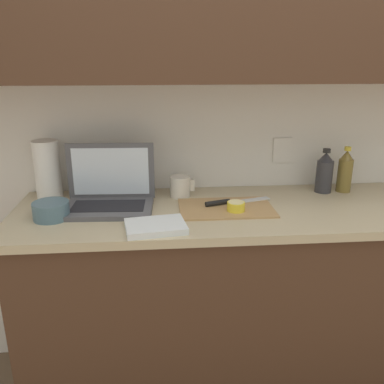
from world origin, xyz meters
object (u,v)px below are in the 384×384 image
(knife, at_px, (227,202))
(bowl_white, at_px, (51,210))
(lemon_half_cut, at_px, (236,206))
(measuring_cup, at_px, (180,187))
(bottle_green_soda, at_px, (345,171))
(laptop, at_px, (110,193))
(cutting_board, at_px, (226,208))
(bottle_oil_tall, at_px, (324,173))
(paper_towel_roll, at_px, (47,170))

(knife, relative_size, bowl_white, 2.13)
(lemon_half_cut, relative_size, measuring_cup, 0.65)
(lemon_half_cut, height_order, bottle_green_soda, bottle_green_soda)
(laptop, xyz_separation_m, measuring_cup, (0.31, 0.11, -0.01))
(cutting_board, distance_m, knife, 0.04)
(bottle_oil_tall, distance_m, bowl_white, 1.23)
(lemon_half_cut, bearing_deg, paper_towel_roll, 162.31)
(bottle_oil_tall, height_order, measuring_cup, bottle_oil_tall)
(knife, bearing_deg, laptop, 159.35)
(measuring_cup, bearing_deg, cutting_board, -44.22)
(laptop, distance_m, bottle_green_soda, 1.09)
(knife, height_order, bottle_green_soda, bottle_green_soda)
(cutting_board, xyz_separation_m, measuring_cup, (-0.18, 0.18, 0.04))
(bottle_oil_tall, relative_size, bowl_white, 1.47)
(lemon_half_cut, relative_size, bottle_oil_tall, 0.35)
(bottle_oil_tall, bearing_deg, bowl_white, -168.82)
(laptop, bearing_deg, measuring_cup, 21.91)
(bottle_green_soda, bearing_deg, cutting_board, -162.37)
(knife, xyz_separation_m, paper_towel_roll, (-0.78, 0.17, 0.12))
(bottle_oil_tall, xyz_separation_m, paper_towel_roll, (-1.27, 0.02, 0.04))
(lemon_half_cut, distance_m, paper_towel_roll, 0.85)
(paper_towel_roll, bearing_deg, bowl_white, -75.52)
(cutting_board, height_order, knife, knife)
(cutting_board, bearing_deg, bottle_oil_tall, 20.89)
(measuring_cup, distance_m, paper_towel_roll, 0.60)
(cutting_board, bearing_deg, measuring_cup, 135.78)
(bowl_white, bearing_deg, bottle_oil_tall, 11.18)
(lemon_half_cut, bearing_deg, bottle_oil_tall, 26.78)
(measuring_cup, bearing_deg, laptop, -160.79)
(bottle_green_soda, xyz_separation_m, bottle_oil_tall, (-0.10, 0.00, -0.00))
(laptop, height_order, bottle_green_soda, laptop)
(cutting_board, distance_m, measuring_cup, 0.26)
(laptop, distance_m, knife, 0.50)
(bottle_oil_tall, xyz_separation_m, bowl_white, (-1.20, -0.24, -0.06))
(bowl_white, distance_m, paper_towel_roll, 0.29)
(bottle_oil_tall, bearing_deg, lemon_half_cut, -153.22)
(lemon_half_cut, bearing_deg, bowl_white, -179.70)
(cutting_board, xyz_separation_m, bottle_oil_tall, (0.50, 0.19, 0.09))
(laptop, xyz_separation_m, paper_towel_roll, (-0.28, 0.14, 0.07))
(bottle_oil_tall, bearing_deg, cutting_board, -159.11)
(lemon_half_cut, distance_m, bottle_green_soda, 0.61)
(knife, height_order, bowl_white, bowl_white)
(paper_towel_roll, bearing_deg, knife, -12.55)
(paper_towel_roll, bearing_deg, measuring_cup, -3.41)
(bottle_green_soda, bearing_deg, knife, -165.59)
(cutting_board, distance_m, bowl_white, 0.71)
(lemon_half_cut, xyz_separation_m, bottle_green_soda, (0.56, 0.23, 0.07))
(bottle_green_soda, bearing_deg, laptop, -173.77)
(bowl_white, bearing_deg, knife, 6.92)
(laptop, height_order, paper_towel_roll, paper_towel_roll)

